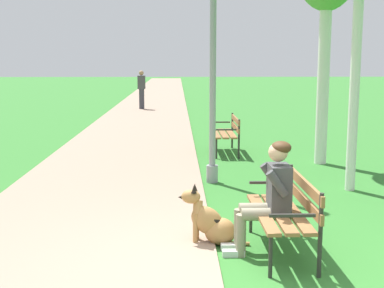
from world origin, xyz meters
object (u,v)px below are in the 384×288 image
(dog_shepherd, at_px, (211,223))
(lamp_post_near, at_px, (213,48))
(park_bench_near, at_px, (287,207))
(park_bench_mid, at_px, (227,131))
(pedestrian_distant, at_px, (142,90))
(person_seated_on_near_bench, at_px, (269,193))

(dog_shepherd, bearing_deg, lamp_post_near, 86.00)
(park_bench_near, bearing_deg, dog_shepherd, 161.45)
(park_bench_mid, bearing_deg, park_bench_near, -89.44)
(lamp_post_near, bearing_deg, park_bench_mid, 79.46)
(pedestrian_distant, bearing_deg, park_bench_mid, -76.01)
(lamp_post_near, xyz_separation_m, pedestrian_distant, (-2.10, 13.44, -1.47))
(park_bench_near, height_order, lamp_post_near, lamp_post_near)
(person_seated_on_near_bench, height_order, lamp_post_near, lamp_post_near)
(park_bench_near, height_order, pedestrian_distant, pedestrian_distant)
(person_seated_on_near_bench, bearing_deg, lamp_post_near, 96.51)
(park_bench_near, relative_size, pedestrian_distant, 0.91)
(dog_shepherd, relative_size, pedestrian_distant, 0.50)
(park_bench_mid, distance_m, dog_shepherd, 6.06)
(person_seated_on_near_bench, distance_m, dog_shepherd, 0.79)
(dog_shepherd, xyz_separation_m, lamp_post_near, (0.22, 3.13, 2.05))
(park_bench_near, relative_size, park_bench_mid, 1.00)
(person_seated_on_near_bench, distance_m, pedestrian_distant, 17.03)
(person_seated_on_near_bench, height_order, dog_shepherd, person_seated_on_near_bench)
(park_bench_near, relative_size, lamp_post_near, 0.34)
(park_bench_mid, xyz_separation_m, person_seated_on_near_bench, (-0.15, -6.29, 0.17))
(person_seated_on_near_bench, height_order, pedestrian_distant, pedestrian_distant)
(park_bench_near, height_order, park_bench_mid, same)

